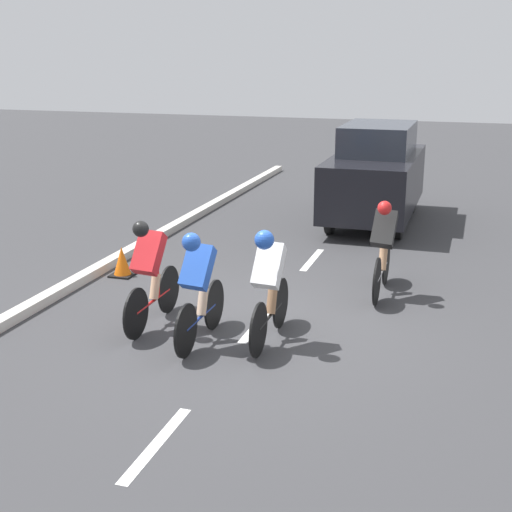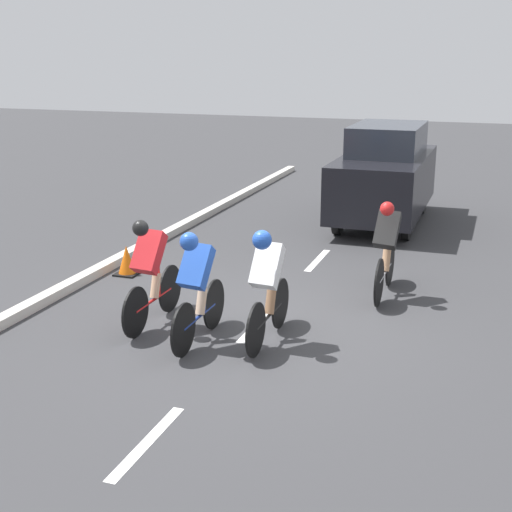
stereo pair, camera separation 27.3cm
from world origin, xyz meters
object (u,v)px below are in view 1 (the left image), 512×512
at_px(cyclist_black, 383,246).
at_px(support_car, 376,174).
at_px(cyclist_blue, 198,284).
at_px(traffic_cone, 122,262).
at_px(cyclist_white, 269,282).
at_px(cyclist_red, 150,271).

height_order(cyclist_black, support_car, support_car).
bearing_deg(cyclist_blue, traffic_cone, -44.91).
distance_m(cyclist_blue, cyclist_white, 0.87).
distance_m(cyclist_red, traffic_cone, 2.42).
height_order(cyclist_blue, cyclist_white, cyclist_white).
xyz_separation_m(cyclist_red, support_car, (-1.91, -6.95, 0.26)).
height_order(cyclist_red, cyclist_blue, cyclist_red).
bearing_deg(cyclist_red, support_car, -105.39).
height_order(cyclist_red, cyclist_white, cyclist_white).
height_order(cyclist_blue, cyclist_black, cyclist_blue).
bearing_deg(cyclist_black, cyclist_red, 38.59).
bearing_deg(cyclist_black, cyclist_white, 64.17).
xyz_separation_m(cyclist_blue, cyclist_white, (-0.82, -0.29, 0.02)).
bearing_deg(cyclist_blue, cyclist_white, -160.44).
bearing_deg(cyclist_white, traffic_cone, -32.53).
height_order(cyclist_red, support_car, support_car).
xyz_separation_m(cyclist_blue, traffic_cone, (2.26, -2.25, -0.55)).
xyz_separation_m(cyclist_red, cyclist_blue, (-0.83, 0.37, 0.01)).
relative_size(support_car, traffic_cone, 8.34).
bearing_deg(cyclist_red, cyclist_white, 177.35).
relative_size(cyclist_white, traffic_cone, 3.38).
bearing_deg(traffic_cone, cyclist_white, 147.47).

